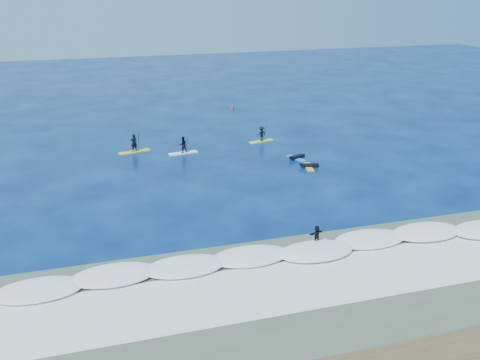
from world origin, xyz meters
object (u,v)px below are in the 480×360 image
object	(u,v)px
prone_paddler_far	(296,157)
wave_surfer	(317,236)
prone_paddler_near	(309,166)
marker_buoy	(233,108)
sup_paddler_left	(134,146)
sup_paddler_center	(183,146)
sup_paddler_right	(261,135)

from	to	relation	value
prone_paddler_far	wave_surfer	xyz separation A→B (m)	(-5.25, -16.27, 0.56)
prone_paddler_near	wave_surfer	size ratio (longest dim) A/B	1.30
wave_surfer	marker_buoy	distance (m)	37.11
sup_paddler_left	prone_paddler_far	bearing A→B (deg)	-38.15
prone_paddler_far	wave_surfer	world-z (taller)	wave_surfer
prone_paddler_far	sup_paddler_center	bearing A→B (deg)	45.19
wave_surfer	marker_buoy	bearing A→B (deg)	67.42
wave_surfer	sup_paddler_center	bearing A→B (deg)	87.16
sup_paddler_right	prone_paddler_near	xyz separation A→B (m)	(1.53, -8.69, -0.56)
sup_paddler_left	sup_paddler_right	distance (m)	12.85
sup_paddler_center	marker_buoy	bearing A→B (deg)	52.37
sup_paddler_center	sup_paddler_right	world-z (taller)	sup_paddler_center
sup_paddler_left	sup_paddler_right	size ratio (longest dim) A/B	1.14
marker_buoy	sup_paddler_left	bearing A→B (deg)	-134.18
sup_paddler_left	wave_surfer	bearing A→B (deg)	-82.58
sup_paddler_center	prone_paddler_near	world-z (taller)	sup_paddler_center
wave_surfer	marker_buoy	world-z (taller)	wave_surfer
sup_paddler_left	prone_paddler_far	distance (m)	15.55
prone_paddler_far	prone_paddler_near	bearing A→B (deg)	164.23
sup_paddler_right	wave_surfer	world-z (taller)	sup_paddler_right
sup_paddler_center	wave_surfer	world-z (taller)	sup_paddler_center
sup_paddler_center	prone_paddler_far	bearing A→B (deg)	-32.34
sup_paddler_left	sup_paddler_center	bearing A→B (deg)	-35.22
sup_paddler_center	wave_surfer	size ratio (longest dim) A/B	1.60
sup_paddler_right	sup_paddler_left	bearing A→B (deg)	164.77
prone_paddler_far	marker_buoy	distance (m)	20.52
sup_paddler_left	marker_buoy	world-z (taller)	sup_paddler_left
wave_surfer	marker_buoy	xyz separation A→B (m)	(4.85, 36.79, -0.42)
sup_paddler_right	marker_buoy	xyz separation A→B (m)	(0.96, 14.32, -0.42)
prone_paddler_near	marker_buoy	distance (m)	23.02
sup_paddler_center	sup_paddler_left	bearing A→B (deg)	151.88
sup_paddler_center	prone_paddler_far	xyz separation A→B (m)	(9.78, -4.60, -0.56)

